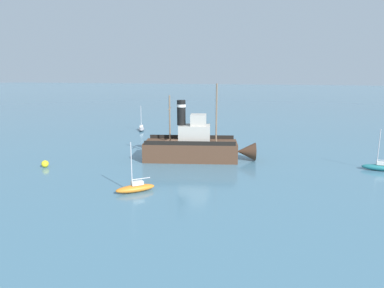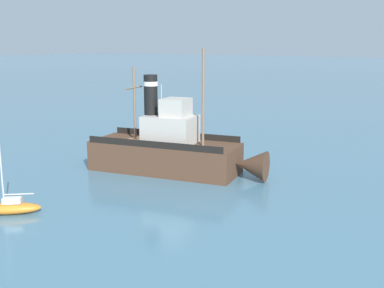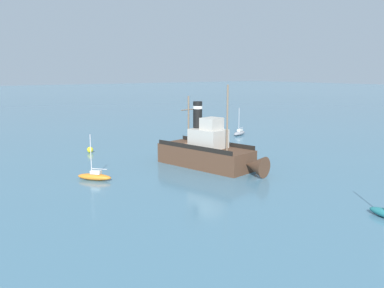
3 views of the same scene
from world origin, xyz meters
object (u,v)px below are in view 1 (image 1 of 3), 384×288
(sailboat_orange, at_px, (135,188))
(sailboat_grey, at_px, (141,128))
(sailboat_teal, at_px, (380,167))
(mooring_buoy, at_px, (45,164))
(old_tugboat, at_px, (195,146))

(sailboat_orange, relative_size, sailboat_grey, 1.00)
(sailboat_teal, xyz_separation_m, mooring_buoy, (9.34, -38.64, -0.00))
(sailboat_grey, bearing_deg, old_tugboat, 39.83)
(old_tugboat, xyz_separation_m, mooring_buoy, (8.39, -16.58, -1.41))
(sailboat_orange, xyz_separation_m, mooring_buoy, (-5.11, -14.26, -0.00))
(old_tugboat, relative_size, sailboat_teal, 3.02)
(sailboat_teal, distance_m, mooring_buoy, 39.76)
(old_tugboat, distance_m, sailboat_grey, 25.51)
(sailboat_orange, bearing_deg, sailboat_grey, -157.06)
(sailboat_teal, bearing_deg, sailboat_orange, -59.35)
(sailboat_teal, distance_m, sailboat_grey, 42.65)
(old_tugboat, distance_m, sailboat_teal, 22.13)
(sailboat_grey, bearing_deg, sailboat_teal, 64.13)
(sailboat_teal, height_order, sailboat_grey, same)
(mooring_buoy, bearing_deg, old_tugboat, 116.85)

